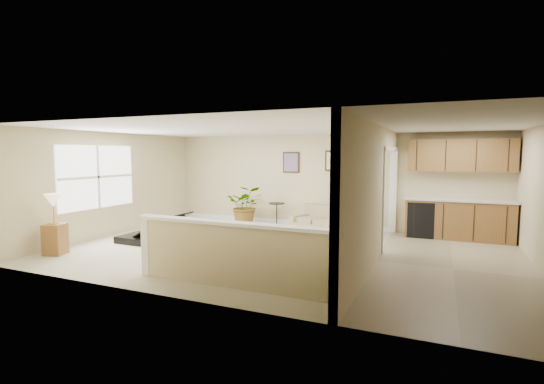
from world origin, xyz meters
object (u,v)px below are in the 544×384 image
at_px(palm_plant, 246,206).
at_px(small_plant, 373,227).
at_px(accent_table, 277,211).
at_px(piano, 161,215).
at_px(loveseat, 320,218).
at_px(piano_bench, 196,234).
at_px(lamp_stand, 55,229).

height_order(palm_plant, small_plant, palm_plant).
bearing_deg(small_plant, accent_table, 169.39).
height_order(piano, accent_table, piano).
bearing_deg(palm_plant, loveseat, 0.78).
bearing_deg(piano, piano_bench, -7.06).
bearing_deg(piano, loveseat, 40.25).
height_order(loveseat, small_plant, loveseat).
height_order(piano, loveseat, piano).
height_order(piano, lamp_stand, piano).
relative_size(piano, piano_bench, 2.48).
bearing_deg(loveseat, small_plant, 10.18).
distance_m(piano_bench, loveseat, 3.35).
relative_size(accent_table, lamp_stand, 0.53).
relative_size(loveseat, accent_table, 2.75).
height_order(accent_table, palm_plant, palm_plant).
bearing_deg(small_plant, lamp_stand, -143.26).
xyz_separation_m(accent_table, palm_plant, (-0.84, -0.22, 0.13)).
bearing_deg(palm_plant, small_plant, -4.61).
relative_size(small_plant, lamp_stand, 0.48).
bearing_deg(palm_plant, piano_bench, -87.59).
bearing_deg(accent_table, piano, -123.33).
bearing_deg(lamp_stand, piano, 61.44).
height_order(piano, small_plant, piano).
relative_size(loveseat, palm_plant, 1.43).
height_order(palm_plant, lamp_stand, lamp_stand).
height_order(loveseat, accent_table, loveseat).
distance_m(accent_table, palm_plant, 0.88).
distance_m(palm_plant, small_plant, 3.57).
xyz_separation_m(piano_bench, small_plant, (3.43, 2.35, -0.00)).
distance_m(loveseat, small_plant, 1.43).
xyz_separation_m(palm_plant, lamp_stand, (-1.98, -4.41, -0.03)).
height_order(accent_table, lamp_stand, lamp_stand).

